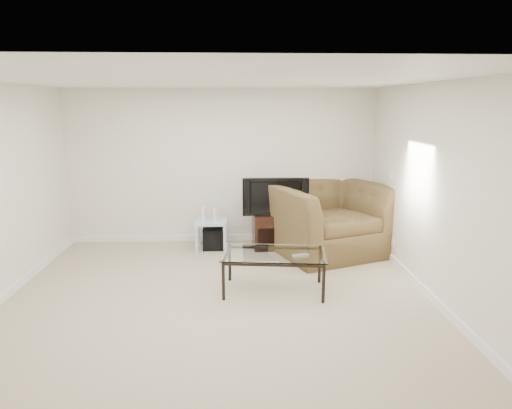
{
  "coord_description": "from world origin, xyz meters",
  "views": [
    {
      "loc": [
        0.22,
        -4.92,
        2.24
      ],
      "look_at": [
        0.5,
        1.2,
        0.9
      ],
      "focal_mm": 32.0,
      "sensor_mm": 36.0,
      "label": 1
    }
  ],
  "objects_px": {
    "subwoofer": "(213,238)",
    "recliner": "(329,207)",
    "side_table": "(211,235)",
    "tv_stand": "(275,231)",
    "television": "(275,196)",
    "coffee_table": "(274,272)"
  },
  "relations": [
    {
      "from": "subwoofer",
      "to": "recliner",
      "type": "height_order",
      "value": "recliner"
    },
    {
      "from": "side_table",
      "to": "subwoofer",
      "type": "distance_m",
      "value": 0.08
    },
    {
      "from": "subwoofer",
      "to": "recliner",
      "type": "bearing_deg",
      "value": -8.49
    },
    {
      "from": "tv_stand",
      "to": "recliner",
      "type": "relative_size",
      "value": 0.42
    },
    {
      "from": "side_table",
      "to": "recliner",
      "type": "distance_m",
      "value": 1.88
    },
    {
      "from": "television",
      "to": "side_table",
      "type": "xyz_separation_m",
      "value": [
        -1.0,
        0.03,
        -0.63
      ]
    },
    {
      "from": "tv_stand",
      "to": "subwoofer",
      "type": "relative_size",
      "value": 2.07
    },
    {
      "from": "tv_stand",
      "to": "coffee_table",
      "type": "height_order",
      "value": "tv_stand"
    },
    {
      "from": "recliner",
      "to": "coffee_table",
      "type": "xyz_separation_m",
      "value": [
        -0.96,
        -1.48,
        -0.47
      ]
    },
    {
      "from": "tv_stand",
      "to": "coffee_table",
      "type": "distance_m",
      "value": 1.73
    },
    {
      "from": "side_table",
      "to": "coffee_table",
      "type": "xyz_separation_m",
      "value": [
        0.85,
        -1.72,
        0.01
      ]
    },
    {
      "from": "subwoofer",
      "to": "recliner",
      "type": "distance_m",
      "value": 1.88
    },
    {
      "from": "tv_stand",
      "to": "side_table",
      "type": "distance_m",
      "value": 1.0
    },
    {
      "from": "subwoofer",
      "to": "coffee_table",
      "type": "distance_m",
      "value": 1.93
    },
    {
      "from": "tv_stand",
      "to": "coffee_table",
      "type": "bearing_deg",
      "value": -98.38
    },
    {
      "from": "tv_stand",
      "to": "subwoofer",
      "type": "xyz_separation_m",
      "value": [
        -0.97,
        0.02,
        -0.12
      ]
    },
    {
      "from": "television",
      "to": "recliner",
      "type": "distance_m",
      "value": 0.84
    },
    {
      "from": "television",
      "to": "coffee_table",
      "type": "height_order",
      "value": "television"
    },
    {
      "from": "tv_stand",
      "to": "side_table",
      "type": "relative_size",
      "value": 1.4
    },
    {
      "from": "side_table",
      "to": "television",
      "type": "bearing_deg",
      "value": -1.61
    },
    {
      "from": "coffee_table",
      "to": "tv_stand",
      "type": "bearing_deg",
      "value": 84.82
    },
    {
      "from": "tv_stand",
      "to": "subwoofer",
      "type": "distance_m",
      "value": 0.98
    }
  ]
}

